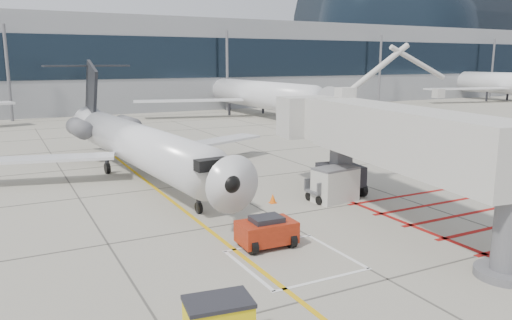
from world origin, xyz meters
TOP-DOWN VIEW (x-y plane):
  - ground_plane at (0.00, 0.00)m, footprint 260.00×260.00m
  - regional_jet at (-3.59, 12.89)m, footprint 24.50×29.88m
  - jet_bridge at (4.67, 0.39)m, footprint 10.94×19.05m
  - pushback_tug at (-2.24, 0.75)m, footprint 2.37×1.53m
  - baggage_cart at (3.91, 5.28)m, footprint 2.06×1.34m
  - ground_power_unit at (4.32, 4.98)m, footprint 2.52×1.67m
  - cone_nose at (-1.51, 3.01)m, footprint 0.32×0.32m
  - cone_side at (1.12, 6.21)m, footprint 0.37×0.37m
  - terminal_building at (10.00, 70.00)m, footprint 180.00×28.00m
  - terminal_glass_band at (10.00, 55.95)m, footprint 180.00×0.10m
  - terminal_dome at (70.00, 70.00)m, footprint 40.00×28.00m
  - bg_aircraft_c at (20.18, 46.00)m, footprint 32.41×36.01m
  - bg_aircraft_e at (74.31, 46.00)m, footprint 35.96×39.96m

SIDE VIEW (x-z plane):
  - ground_plane at x=0.00m, z-range 0.00..0.00m
  - cone_nose at x=-1.51m, z-range 0.00..0.44m
  - cone_side at x=1.12m, z-range 0.00..0.51m
  - baggage_cart at x=3.91m, z-range 0.00..1.28m
  - pushback_tug at x=-2.24m, z-range 0.00..1.35m
  - ground_power_unit at x=4.32m, z-range 0.00..1.88m
  - jet_bridge at x=4.67m, z-range 0.00..7.22m
  - regional_jet at x=-3.59m, z-range 0.00..7.40m
  - bg_aircraft_c at x=20.18m, z-range 0.00..10.80m
  - bg_aircraft_e at x=74.31m, z-range 0.00..11.99m
  - terminal_building at x=10.00m, z-range 0.00..14.00m
  - terminal_glass_band at x=10.00m, z-range 5.00..11.00m
  - terminal_dome at x=70.00m, z-range 0.00..28.00m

